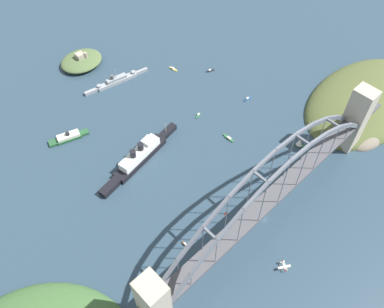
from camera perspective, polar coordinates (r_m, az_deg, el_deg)
The scene contains 16 objects.
ground_plane at distance 311.28m, azimuth 10.32°, elevation -9.15°, with size 1400.00×1400.00×0.00m, color #283D4C.
harbor_arch_bridge at distance 283.34m, azimuth 11.26°, elevation -5.82°, with size 275.45×16.66×78.88m.
headland_east_shore at distance 417.91m, azimuth 23.41°, elevation 6.67°, with size 150.29×90.01×29.39m.
ocean_liner at distance 336.29m, azimuth -7.43°, elevation -0.28°, with size 91.61×22.03×18.67m.
naval_cruiser at distance 410.31m, azimuth -10.71°, elevation 10.22°, with size 68.04×15.62×16.75m.
harbor_ferry_steamer at distance 367.85m, azimuth -17.18°, elevation 2.33°, with size 35.37×17.17×7.47m.
fort_island_mid_harbor at distance 439.94m, azimuth -15.46°, elevation 12.67°, with size 43.41×37.60×14.06m.
seaplane_taxiing_near_bridge at distance 294.59m, azimuth 12.91°, elevation -15.35°, with size 8.54×7.86×4.99m.
small_boat_0 at distance 390.60m, azimuth 7.92°, elevation 7.79°, with size 9.18×2.10×2.54m.
small_boat_1 at distance 354.06m, azimuth 5.22°, elevation 2.28°, with size 2.73×12.15×2.06m.
small_boat_2 at distance 421.19m, azimuth -2.71°, elevation 12.02°, with size 3.23×10.27×1.84m.
small_boat_3 at distance 356.69m, azimuth 15.07°, elevation 1.63°, with size 6.92×9.06×9.79m.
small_boat_4 at distance 418.65m, azimuth 2.61°, elevation 11.77°, with size 8.79×4.12×2.23m.
small_boat_5 at distance 295.96m, azimuth -0.95°, elevation -12.76°, with size 1.52×7.63×2.24m.
small_boat_6 at distance 371.75m, azimuth 0.89°, elevation 5.56°, with size 7.87×3.31×2.05m.
channel_marker_buoy at distance 308.91m, azimuth 4.83°, elevation -8.37°, with size 2.20×2.20×2.75m.
Camera 1 is at (-144.14, -70.03, 266.86)m, focal length 37.51 mm.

